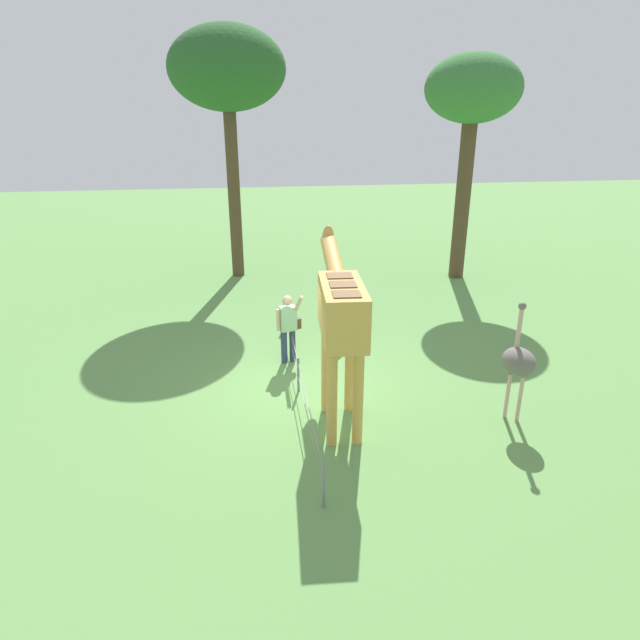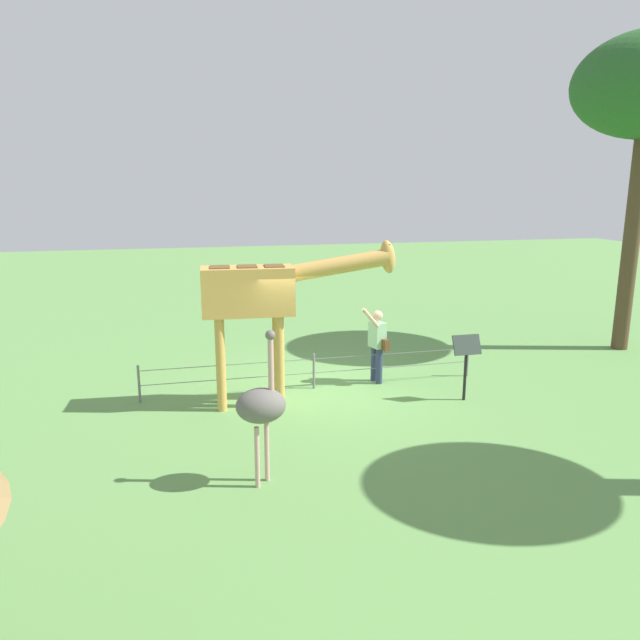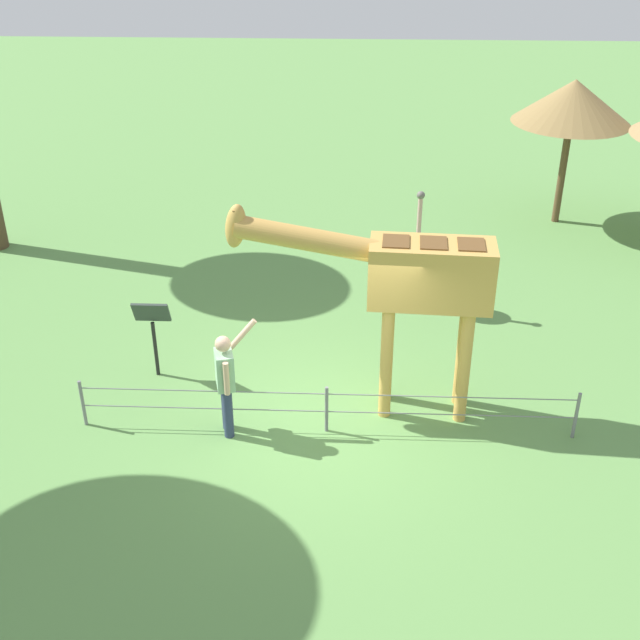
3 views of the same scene
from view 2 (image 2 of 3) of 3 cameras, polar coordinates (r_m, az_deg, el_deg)
ground_plane at (r=12.34m, az=-0.38°, el=-6.86°), size 60.00×60.00×0.00m
giraffe at (r=11.17m, az=-5.36°, el=2.24°), size 3.74×0.81×3.16m
visitor at (r=12.69m, az=5.50°, el=-2.10°), size 0.64×0.57×1.72m
ostrich at (r=8.34m, az=-5.65°, el=-8.20°), size 0.70×0.56×2.25m
info_sign at (r=11.93m, az=13.87°, el=-3.17°), size 0.56×0.21×1.32m
wire_fence at (r=12.40m, az=-0.60°, el=-4.80°), size 7.05×0.05×0.75m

